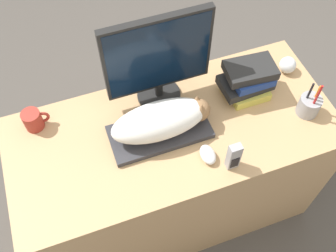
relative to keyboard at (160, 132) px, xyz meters
The scene contains 10 objects.
desk 0.40m from the keyboard, ahead, with size 1.36×0.60×0.77m.
keyboard is the anchor object (origin of this frame).
cat 0.08m from the keyboard, ahead, with size 0.40×0.16×0.14m.
monitor 0.29m from the keyboard, 71.54° to the left, with size 0.43×0.19×0.43m.
computer_mouse 0.22m from the keyboard, 50.48° to the right, with size 0.06×0.09×0.04m.
coffee_mug 0.51m from the keyboard, 155.92° to the left, with size 0.11×0.08×0.09m.
pen_cup 0.62m from the keyboard, ahead, with size 0.09×0.09×0.19m.
baseball 0.66m from the keyboard, 11.03° to the left, with size 0.07×0.07×0.07m.
phone 0.32m from the keyboard, 47.54° to the right, with size 0.05×0.03×0.14m.
book_stack 0.43m from the keyboard, 10.49° to the left, with size 0.23×0.16×0.16m.
Camera 1 is at (-0.32, -0.51, 2.10)m, focal length 42.00 mm.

